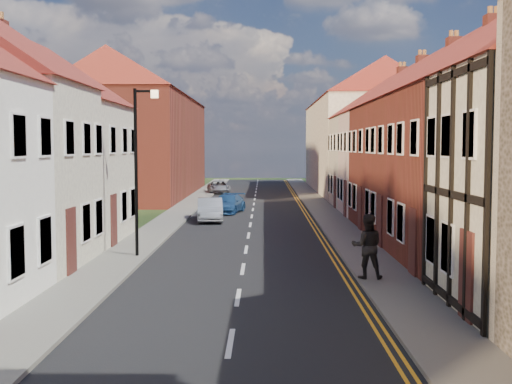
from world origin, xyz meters
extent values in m
cube|color=black|center=(0.00, 30.00, 0.01)|extent=(7.00, 90.00, 0.02)
cube|color=slate|center=(-4.40, 30.00, 0.06)|extent=(1.80, 90.00, 0.12)
cube|color=slate|center=(4.40, 30.00, 0.06)|extent=(1.80, 90.00, 0.12)
cube|color=maroon|center=(9.30, 23.50, 3.00)|extent=(8.00, 5.00, 6.00)
cube|color=maroon|center=(9.30, 21.60, 8.20)|extent=(0.60, 0.60, 1.60)
cube|color=maroon|center=(9.30, 28.90, 3.00)|extent=(8.00, 5.80, 6.00)
cube|color=maroon|center=(9.30, 26.60, 8.20)|extent=(0.60, 0.60, 1.60)
cube|color=beige|center=(9.30, 34.30, 3.00)|extent=(8.00, 5.00, 6.00)
cube|color=maroon|center=(9.30, 32.40, 8.20)|extent=(0.60, 0.60, 1.60)
cube|color=#EEEAC8|center=(9.30, 39.70, 3.00)|extent=(8.00, 5.80, 6.00)
cube|color=maroon|center=(9.30, 37.40, 8.20)|extent=(0.60, 0.60, 1.60)
cube|color=#EEEAC8|center=(-9.30, 23.85, 2.90)|extent=(8.00, 6.10, 5.80)
cube|color=#EEEAC8|center=(9.30, 55.00, 4.00)|extent=(8.00, 24.00, 8.00)
cube|color=maroon|center=(-9.30, 50.00, 4.00)|extent=(8.00, 24.00, 8.00)
cylinder|color=black|center=(-3.90, 20.00, 3.12)|extent=(0.12, 0.12, 6.00)
cube|color=black|center=(-3.55, 20.00, 6.02)|extent=(0.70, 0.08, 0.08)
cube|color=#FFD899|center=(-3.20, 20.00, 5.92)|extent=(0.25, 0.15, 0.28)
imported|color=#AFB1B7|center=(-2.23, 31.69, 0.63)|extent=(1.68, 3.92, 1.26)
imported|color=navy|center=(-1.50, 36.04, 0.57)|extent=(2.31, 4.16, 1.14)
imported|color=#96989D|center=(-3.20, 52.51, 0.54)|extent=(2.39, 4.14, 1.09)
imported|color=black|center=(3.78, 16.06, 1.09)|extent=(0.99, 0.80, 1.94)
camera|label=1|loc=(0.68, -2.93, 4.05)|focal=45.00mm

